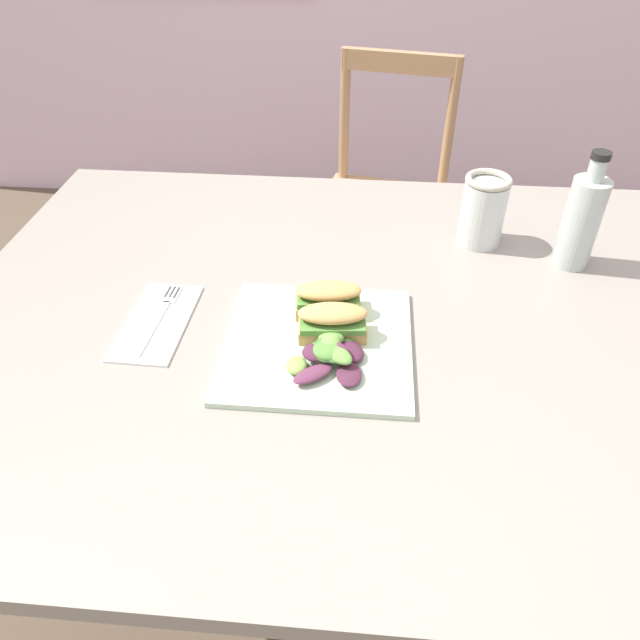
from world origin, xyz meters
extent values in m
plane|color=brown|center=(0.00, 0.00, 0.00)|extent=(8.26, 8.26, 0.00)
cube|color=gray|center=(0.03, 0.07, 0.72)|extent=(1.37, 1.03, 0.03)
cube|color=tan|center=(-0.58, 0.51, 0.35)|extent=(0.07, 0.07, 0.71)
cube|color=tan|center=(0.65, 0.51, 0.35)|extent=(0.07, 0.07, 0.71)
cylinder|color=tan|center=(-0.11, 0.88, 0.21)|extent=(0.03, 0.03, 0.43)
cylinder|color=tan|center=(0.22, 0.81, 0.21)|extent=(0.03, 0.03, 0.43)
cylinder|color=tan|center=(-0.05, 1.21, 0.21)|extent=(0.03, 0.03, 0.43)
cylinder|color=tan|center=(0.29, 1.14, 0.21)|extent=(0.03, 0.03, 0.43)
cube|color=tan|center=(0.09, 1.01, 0.44)|extent=(0.47, 0.47, 0.02)
cylinder|color=tan|center=(-0.04, 1.22, 0.66)|extent=(0.03, 0.03, 0.42)
cylinder|color=tan|center=(0.29, 1.15, 0.66)|extent=(0.03, 0.03, 0.42)
cube|color=tan|center=(0.12, 1.19, 0.84)|extent=(0.36, 0.10, 0.06)
cube|color=beige|center=(-0.02, -0.02, 0.74)|extent=(0.29, 0.29, 0.01)
cube|color=tan|center=(0.00, 0.00, 0.76)|extent=(0.11, 0.06, 0.02)
cube|color=#518438|center=(0.00, 0.00, 0.78)|extent=(0.10, 0.06, 0.01)
ellipsoid|color=tan|center=(0.00, 0.00, 0.79)|extent=(0.11, 0.06, 0.02)
cube|color=tan|center=(-0.01, 0.06, 0.76)|extent=(0.11, 0.06, 0.02)
cube|color=#518438|center=(-0.01, 0.06, 0.78)|extent=(0.10, 0.06, 0.01)
ellipsoid|color=tan|center=(-0.01, 0.06, 0.79)|extent=(0.11, 0.06, 0.02)
ellipsoid|color=#4C2338|center=(0.03, -0.04, 0.76)|extent=(0.07, 0.07, 0.02)
ellipsoid|color=#3D7033|center=(-0.01, -0.06, 0.77)|extent=(0.06, 0.06, 0.01)
ellipsoid|color=#3D7033|center=(0.00, -0.06, 0.77)|extent=(0.06, 0.07, 0.02)
ellipsoid|color=#6B9E47|center=(0.01, -0.07, 0.77)|extent=(0.06, 0.06, 0.02)
ellipsoid|color=#84A84C|center=(-0.05, -0.08, 0.76)|extent=(0.03, 0.04, 0.02)
ellipsoid|color=#6B9E47|center=(0.00, -0.03, 0.77)|extent=(0.04, 0.03, 0.02)
ellipsoid|color=#602D47|center=(-0.02, -0.10, 0.76)|extent=(0.07, 0.06, 0.01)
ellipsoid|color=#6B9E47|center=(0.00, -0.05, 0.77)|extent=(0.04, 0.06, 0.02)
ellipsoid|color=#4C2338|center=(-0.02, -0.06, 0.77)|extent=(0.05, 0.05, 0.02)
ellipsoid|color=#518438|center=(0.02, -0.02, 0.76)|extent=(0.04, 0.05, 0.01)
ellipsoid|color=#602D47|center=(0.01, -0.06, 0.77)|extent=(0.05, 0.04, 0.01)
ellipsoid|color=#518438|center=(0.00, -0.06, 0.77)|extent=(0.05, 0.05, 0.02)
ellipsoid|color=#4C2338|center=(0.03, -0.09, 0.76)|extent=(0.04, 0.05, 0.01)
cube|color=white|center=(-0.29, 0.02, 0.74)|extent=(0.10, 0.21, 0.00)
cube|color=silver|center=(-0.29, 0.00, 0.75)|extent=(0.02, 0.14, 0.00)
cube|color=silver|center=(-0.28, 0.09, 0.75)|extent=(0.03, 0.05, 0.00)
cube|color=#38383D|center=(-0.28, 0.10, 0.75)|extent=(0.00, 0.03, 0.00)
cube|color=#38383D|center=(-0.28, 0.10, 0.75)|extent=(0.00, 0.03, 0.00)
cube|color=#38383D|center=(-0.29, 0.10, 0.75)|extent=(0.00, 0.03, 0.00)
cylinder|color=black|center=(0.42, 0.26, 0.80)|extent=(0.06, 0.06, 0.12)
cylinder|color=#B2BCB7|center=(0.42, 0.26, 0.82)|extent=(0.07, 0.07, 0.17)
cylinder|color=#B2BCB7|center=(0.42, 0.26, 0.93)|extent=(0.03, 0.03, 0.04)
cylinder|color=black|center=(0.42, 0.26, 0.95)|extent=(0.03, 0.03, 0.01)
cylinder|color=#C67528|center=(0.26, 0.32, 0.79)|extent=(0.08, 0.08, 0.10)
cylinder|color=silver|center=(0.26, 0.32, 0.80)|extent=(0.08, 0.08, 0.13)
torus|color=#B7B29E|center=(0.26, 0.32, 0.87)|extent=(0.09, 0.09, 0.01)
camera|label=1|loc=(0.04, -0.72, 1.35)|focal=33.60mm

